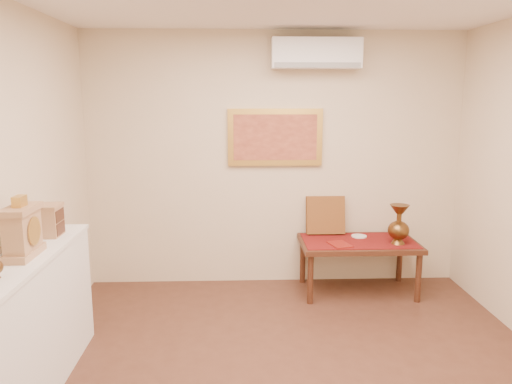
{
  "coord_description": "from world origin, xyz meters",
  "views": [
    {
      "loc": [
        -0.4,
        -3.05,
        2.01
      ],
      "look_at": [
        -0.24,
        1.15,
        1.22
      ],
      "focal_mm": 35.0,
      "sensor_mm": 36.0,
      "label": 1
    }
  ],
  "objects_px": {
    "mantel_clock": "(22,231)",
    "brass_urn_tall": "(399,220)",
    "display_ledge": "(19,337)",
    "low_table": "(358,247)",
    "wooden_chest": "(50,220)"
  },
  "relations": [
    {
      "from": "mantel_clock",
      "to": "brass_urn_tall",
      "type": "bearing_deg",
      "value": 27.81
    },
    {
      "from": "mantel_clock",
      "to": "display_ledge",
      "type": "bearing_deg",
      "value": -95.29
    },
    {
      "from": "mantel_clock",
      "to": "low_table",
      "type": "height_order",
      "value": "mantel_clock"
    },
    {
      "from": "display_ledge",
      "to": "wooden_chest",
      "type": "height_order",
      "value": "wooden_chest"
    },
    {
      "from": "display_ledge",
      "to": "mantel_clock",
      "type": "xyz_separation_m",
      "value": [
        0.01,
        0.16,
        0.66
      ]
    },
    {
      "from": "brass_urn_tall",
      "to": "low_table",
      "type": "distance_m",
      "value": 0.5
    },
    {
      "from": "brass_urn_tall",
      "to": "mantel_clock",
      "type": "distance_m",
      "value": 3.44
    },
    {
      "from": "mantel_clock",
      "to": "low_table",
      "type": "relative_size",
      "value": 0.34
    },
    {
      "from": "display_ledge",
      "to": "wooden_chest",
      "type": "relative_size",
      "value": 8.28
    },
    {
      "from": "wooden_chest",
      "to": "low_table",
      "type": "bearing_deg",
      "value": 24.52
    },
    {
      "from": "mantel_clock",
      "to": "wooden_chest",
      "type": "xyz_separation_m",
      "value": [
        -0.01,
        0.5,
        -0.05
      ]
    },
    {
      "from": "mantel_clock",
      "to": "low_table",
      "type": "distance_m",
      "value": 3.24
    },
    {
      "from": "brass_urn_tall",
      "to": "display_ledge",
      "type": "xyz_separation_m",
      "value": [
        -3.04,
        -1.76,
        -0.31
      ]
    },
    {
      "from": "low_table",
      "to": "display_ledge",
      "type": "bearing_deg",
      "value": -144.9
    },
    {
      "from": "low_table",
      "to": "brass_urn_tall",
      "type": "bearing_deg",
      "value": -18.63
    }
  ]
}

